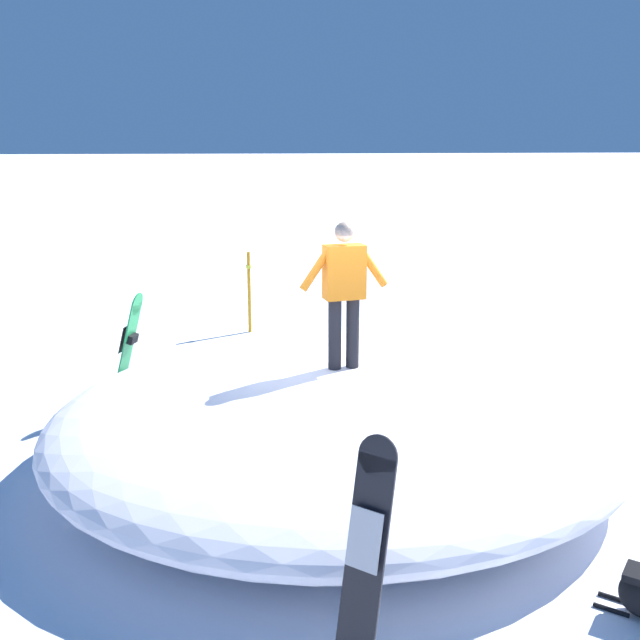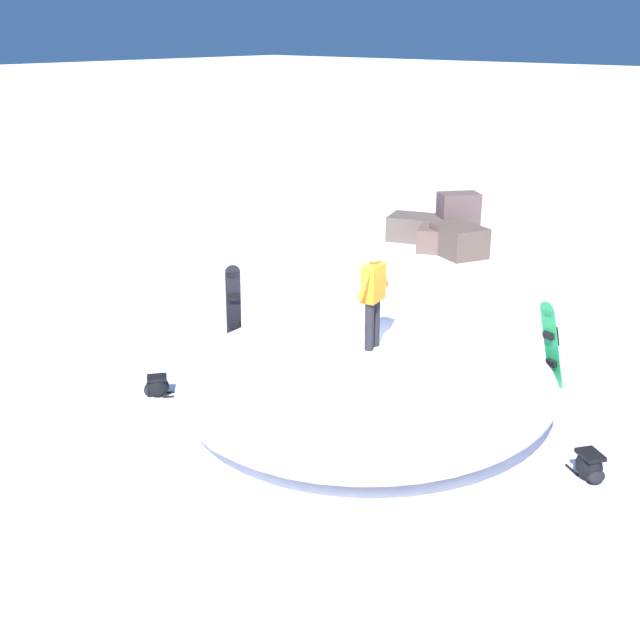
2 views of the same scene
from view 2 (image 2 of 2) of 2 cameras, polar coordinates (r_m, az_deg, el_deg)
ground at (r=12.98m, az=4.56°, el=-6.14°), size 240.00×240.00×0.00m
snow_mound at (r=12.71m, az=3.34°, el=-4.04°), size 7.49×7.77×1.07m
snowboarder_standing at (r=12.14m, az=3.77°, el=1.94°), size 0.30×0.97×1.57m
snowboard_primary_upright at (r=13.77m, az=15.97°, el=-1.61°), size 0.41×0.52×1.58m
snowboard_secondary_upright at (r=14.89m, az=-6.12°, el=0.99°), size 0.46×0.45×1.71m
backpack_near at (r=13.48m, az=-11.44°, el=-4.58°), size 0.52×0.57×0.36m
backpack_far at (r=11.49m, az=18.48°, el=-9.73°), size 0.65×0.55×0.40m
rock_outcrop at (r=22.55m, az=8.63°, el=6.29°), size 3.51×2.64×1.37m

